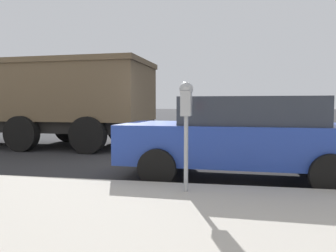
# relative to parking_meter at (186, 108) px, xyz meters

# --- Properties ---
(ground_plane) EXTENTS (220.00, 220.00, 0.00)m
(ground_plane) POSITION_rel_parking_meter_xyz_m (2.68, 0.44, -1.31)
(ground_plane) COLOR #2B2B2D
(parking_meter) EXTENTS (0.21, 0.19, 1.52)m
(parking_meter) POSITION_rel_parking_meter_xyz_m (0.00, 0.00, 0.00)
(parking_meter) COLOR gray
(parking_meter) RESTS_ON sidewalk
(car_blue) EXTENTS (2.10, 4.33, 1.50)m
(car_blue) POSITION_rel_parking_meter_xyz_m (1.61, -0.82, -0.52)
(car_blue) COLOR navy
(car_blue) RESTS_ON ground_plane
(dump_truck) EXTENTS (3.22, 8.55, 2.88)m
(dump_truck) POSITION_rel_parking_meter_xyz_m (5.49, 6.12, 0.31)
(dump_truck) COLOR black
(dump_truck) RESTS_ON ground_plane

